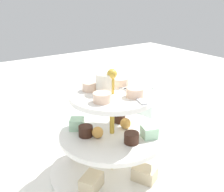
% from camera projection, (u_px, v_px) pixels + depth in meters
% --- Properties ---
extents(ground_plane, '(2.40, 2.40, 0.00)m').
position_uv_depth(ground_plane, '(112.00, 171.00, 0.62)').
color(ground_plane, silver).
extents(tiered_serving_stand, '(0.28, 0.28, 0.24)m').
position_uv_depth(tiered_serving_stand, '(112.00, 142.00, 0.59)').
color(tiered_serving_stand, white).
rests_on(tiered_serving_stand, ground_plane).
extents(water_glass_tall_right, '(0.07, 0.07, 0.12)m').
position_uv_depth(water_glass_tall_right, '(143.00, 103.00, 0.84)').
color(water_glass_tall_right, silver).
rests_on(water_glass_tall_right, ground_plane).
extents(butter_knife_right, '(0.01, 0.17, 0.00)m').
position_uv_depth(butter_knife_right, '(40.00, 123.00, 0.84)').
color(butter_knife_right, silver).
rests_on(butter_knife_right, ground_plane).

